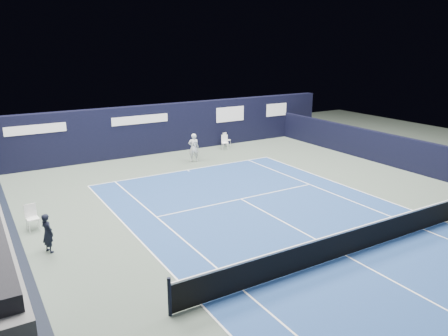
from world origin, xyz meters
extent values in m
plane|color=#47554A|center=(0.00, 2.00, 0.00)|extent=(48.00, 48.00, 0.00)
cube|color=navy|center=(0.00, 0.00, 0.00)|extent=(10.97, 23.77, 0.01)
cube|color=black|center=(10.50, 6.00, 0.90)|extent=(0.30, 22.00, 1.80)
cube|color=white|center=(4.38, 15.03, 0.44)|extent=(0.53, 0.52, 0.04)
cube|color=white|center=(4.45, 15.20, 0.70)|extent=(0.40, 0.18, 0.50)
cylinder|color=white|center=(4.61, 15.12, 0.22)|extent=(0.02, 0.02, 0.44)
cylinder|color=white|center=(4.27, 15.25, 0.22)|extent=(0.02, 0.02, 0.44)
cylinder|color=white|center=(4.49, 14.81, 0.22)|extent=(0.02, 0.02, 0.44)
cylinder|color=white|center=(4.15, 14.93, 0.22)|extent=(0.02, 0.02, 0.44)
cube|color=white|center=(4.92, 15.67, 0.44)|extent=(0.54, 0.53, 0.04)
cube|color=white|center=(4.84, 15.85, 0.69)|extent=(0.39, 0.20, 0.49)
cylinder|color=white|center=(5.01, 15.90, 0.22)|extent=(0.02, 0.02, 0.44)
cylinder|color=white|center=(4.69, 15.75, 0.22)|extent=(0.02, 0.02, 0.44)
cylinder|color=white|center=(5.15, 15.59, 0.22)|extent=(0.02, 0.02, 0.44)
cylinder|color=white|center=(4.83, 15.45, 0.22)|extent=(0.02, 0.02, 0.44)
cube|color=white|center=(-8.60, 7.66, 0.46)|extent=(0.48, 0.46, 0.04)
cube|color=white|center=(-8.62, 7.85, 0.73)|extent=(0.44, 0.08, 0.52)
cylinder|color=white|center=(-8.43, 7.85, 0.23)|extent=(0.02, 0.02, 0.46)
cylinder|color=white|center=(-8.80, 7.81, 0.23)|extent=(0.02, 0.02, 0.46)
cylinder|color=white|center=(-8.39, 7.50, 0.23)|extent=(0.02, 0.02, 0.46)
cylinder|color=white|center=(-8.76, 7.46, 0.23)|extent=(0.02, 0.02, 0.46)
imported|color=black|center=(-8.42, 5.44, 0.69)|extent=(0.50, 0.59, 1.38)
cube|color=white|center=(0.00, 11.88, 0.01)|extent=(10.97, 0.06, 0.00)
cube|color=white|center=(5.49, 0.00, 0.01)|extent=(0.06, 23.77, 0.00)
cube|color=white|center=(-5.49, 0.00, 0.01)|extent=(0.06, 23.77, 0.00)
cube|color=white|center=(4.12, 0.00, 0.01)|extent=(0.06, 23.77, 0.00)
cube|color=white|center=(-4.12, 0.00, 0.01)|extent=(0.06, 23.77, 0.00)
cube|color=white|center=(0.00, 6.40, 0.01)|extent=(8.23, 0.06, 0.00)
cube|color=white|center=(0.00, 0.00, 0.01)|extent=(0.06, 12.80, 0.00)
cube|color=white|center=(0.00, 11.73, 0.01)|extent=(0.06, 0.30, 0.00)
cylinder|color=black|center=(-6.40, 0.00, 0.55)|extent=(0.10, 0.10, 1.10)
cube|color=black|center=(0.00, 0.00, 0.46)|extent=(12.80, 0.03, 0.86)
cube|color=white|center=(0.00, 0.00, 0.91)|extent=(12.80, 0.05, 0.06)
cube|color=black|center=(0.00, 16.50, 1.55)|extent=(26.00, 0.60, 3.10)
cube|color=silver|center=(-7.00, 16.18, 2.30)|extent=(3.20, 0.02, 0.50)
cube|color=silver|center=(-1.00, 16.18, 2.30)|extent=(3.60, 0.02, 0.50)
cube|color=silver|center=(5.50, 16.18, 2.10)|extent=(2.20, 0.02, 1.00)
cube|color=silver|center=(9.50, 16.18, 2.10)|extent=(1.80, 0.02, 0.90)
cube|color=black|center=(-9.50, 6.00, 0.60)|extent=(0.30, 22.00, 1.20)
cube|color=silver|center=(-9.33, 2.50, 0.60)|extent=(0.02, 2.40, 0.45)
cube|color=silver|center=(-9.33, 6.00, 0.60)|extent=(0.02, 2.00, 0.45)
imported|color=silver|center=(1.19, 13.36, 0.85)|extent=(0.72, 0.59, 1.70)
cylinder|color=black|center=(1.04, 13.06, 1.05)|extent=(0.03, 0.29, 0.13)
torus|color=black|center=(1.04, 12.81, 1.15)|extent=(0.30, 0.13, 0.29)
camera|label=1|loc=(-10.29, -9.18, 6.86)|focal=35.00mm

